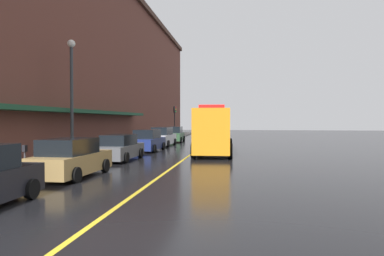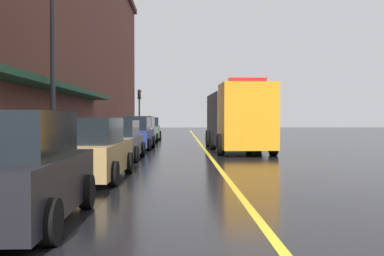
{
  "view_description": "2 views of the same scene",
  "coord_description": "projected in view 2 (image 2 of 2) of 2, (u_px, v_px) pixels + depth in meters",
  "views": [
    {
      "loc": [
        3.5,
        -6.9,
        2.52
      ],
      "look_at": [
        -0.44,
        21.71,
        1.86
      ],
      "focal_mm": 31.97,
      "sensor_mm": 36.0,
      "label": 1
    },
    {
      "loc": [
        -1.3,
        -5.6,
        1.7
      ],
      "look_at": [
        -0.45,
        29.58,
        0.97
      ],
      "focal_mm": 43.59,
      "sensor_mm": 36.0,
      "label": 2
    }
  ],
  "objects": [
    {
      "name": "parking_meter_1",
      "position": [
        68.0,
        136.0,
        16.63
      ],
      "size": [
        0.14,
        0.18,
        1.33
      ],
      "color": "#4C4C51",
      "rests_on": "sidewalk_left"
    },
    {
      "name": "parked_car_5",
      "position": [
        148.0,
        129.0,
        37.59
      ],
      "size": [
        2.25,
        4.4,
        1.78
      ],
      "rotation": [
        0.0,
        0.0,
        1.61
      ],
      "color": "#2D5133",
      "rests_on": "ground"
    },
    {
      "name": "lane_center_stripe",
      "position": [
        201.0,
        144.0,
        30.65
      ],
      "size": [
        0.16,
        70.0,
        0.01
      ],
      "primitive_type": "cube",
      "color": "gold",
      "rests_on": "ground"
    },
    {
      "name": "parked_car_1",
      "position": [
        87.0,
        151.0,
        12.9
      ],
      "size": [
        2.2,
        4.68,
        1.71
      ],
      "rotation": [
        0.0,
        0.0,
        1.55
      ],
      "color": "#A5844C",
      "rests_on": "ground"
    },
    {
      "name": "parked_car_4",
      "position": [
        142.0,
        131.0,
        31.41
      ],
      "size": [
        2.05,
        4.93,
        1.84
      ],
      "rotation": [
        0.0,
        0.0,
        1.55
      ],
      "color": "silver",
      "rests_on": "ground"
    },
    {
      "name": "parked_car_2",
      "position": [
        118.0,
        141.0,
        19.25
      ],
      "size": [
        2.03,
        4.62,
        1.62
      ],
      "rotation": [
        0.0,
        0.0,
        1.56
      ],
      "color": "#595B60",
      "rests_on": "ground"
    },
    {
      "name": "traffic_light_near",
      "position": [
        139.0,
        103.0,
        44.79
      ],
      "size": [
        0.38,
        0.36,
        4.3
      ],
      "color": "#232326",
      "rests_on": "sidewalk_left"
    },
    {
      "name": "parked_car_0",
      "position": [
        12.0,
        172.0,
        7.36
      ],
      "size": [
        2.1,
        4.15,
        1.81
      ],
      "rotation": [
        0.0,
        0.0,
        1.58
      ],
      "color": "black",
      "rests_on": "ground"
    },
    {
      "name": "sidewalk_left",
      "position": [
        106.0,
        143.0,
        30.5
      ],
      "size": [
        2.4,
        70.0,
        0.15
      ],
      "primitive_type": "cube",
      "color": "gray",
      "rests_on": "ground"
    },
    {
      "name": "utility_truck",
      "position": [
        237.0,
        119.0,
        24.28
      ],
      "size": [
        2.93,
        8.91,
        3.52
      ],
      "rotation": [
        0.0,
        0.0,
        -1.54
      ],
      "color": "orange",
      "rests_on": "ground"
    },
    {
      "name": "ground_plane",
      "position": [
        201.0,
        144.0,
        30.65
      ],
      "size": [
        112.0,
        112.0,
        0.0
      ],
      "primitive_type": "plane",
      "color": "black"
    },
    {
      "name": "parked_car_3",
      "position": [
        135.0,
        134.0,
        25.67
      ],
      "size": [
        2.12,
        4.7,
        1.76
      ],
      "rotation": [
        0.0,
        0.0,
        1.55
      ],
      "color": "navy",
      "rests_on": "ground"
    },
    {
      "name": "parking_meter_0",
      "position": [
        20.0,
        144.0,
        11.72
      ],
      "size": [
        0.14,
        0.18,
        1.33
      ],
      "color": "#4C4C51",
      "rests_on": "sidewalk_left"
    },
    {
      "name": "street_lamp_left",
      "position": [
        53.0,
        44.0,
        16.88
      ],
      "size": [
        0.44,
        0.44,
        6.94
      ],
      "color": "#33383D",
      "rests_on": "sidewalk_left"
    }
  ]
}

